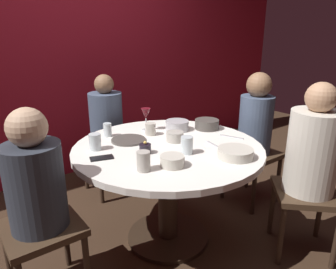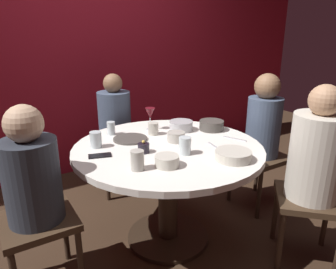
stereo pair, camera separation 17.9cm
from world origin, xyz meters
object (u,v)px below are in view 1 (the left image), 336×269
object	(u,v)px
seated_diner_right	(255,124)
candle_holder	(145,149)
cup_near_candle	(95,142)
cup_far_edge	(150,129)
seated_diner_left	(36,187)
bowl_rice_portion	(207,124)
wine_glass	(146,114)
bowl_sauce_side	(172,161)
dinner_plate	(129,140)
bowl_small_white	(175,137)
cup_by_right_diner	(107,130)
cell_phone	(102,158)
cup_center_front	(187,145)
bowl_salad_center	(235,153)
seated_diner_back	(106,122)
cup_by_left_diner	(143,161)
bowl_serving_large	(177,125)
seated_diner_front_right	(312,154)
dining_table	(168,167)

from	to	relation	value
seated_diner_right	candle_holder	bearing A→B (deg)	1.12
cup_near_candle	cup_far_edge	size ratio (longest dim) A/B	1.17
seated_diner_left	bowl_rice_portion	xyz separation A→B (m)	(1.35, 0.12, 0.07)
wine_glass	bowl_sauce_side	xyz separation A→B (m)	(-0.26, -0.66, -0.10)
seated_diner_left	cup_near_candle	world-z (taller)	seated_diner_left
wine_glass	bowl_rice_portion	size ratio (longest dim) A/B	0.93
dinner_plate	cup_near_candle	world-z (taller)	cup_near_candle
bowl_small_white	cup_by_right_diner	distance (m)	0.51
dinner_plate	cup_by_right_diner	distance (m)	0.20
seated_diner_right	cell_phone	world-z (taller)	seated_diner_right
cup_center_front	cup_near_candle	bearing A→B (deg)	136.45
bowl_salad_center	bowl_sauce_side	distance (m)	0.41
cell_phone	cup_near_candle	xyz separation A→B (m)	(0.04, 0.16, 0.05)
cell_phone	cup_by_right_diner	size ratio (longest dim) A/B	1.41
seated_diner_back	candle_holder	distance (m)	0.98
dinner_plate	bowl_rice_portion	size ratio (longest dim) A/B	1.29
bowl_sauce_side	cup_center_front	bearing A→B (deg)	27.18
seated_diner_back	wine_glass	distance (m)	0.58
candle_holder	cup_near_candle	size ratio (longest dim) A/B	0.77
cup_by_left_diner	cup_center_front	world-z (taller)	same
seated_diner_right	seated_diner_back	bearing A→B (deg)	-44.85
seated_diner_back	seated_diner_right	distance (m)	1.32
bowl_serving_large	cup_center_front	xyz separation A→B (m)	(-0.26, -0.42, 0.02)
cup_center_front	wine_glass	bearing A→B (deg)	83.65
cell_phone	bowl_rice_portion	bearing A→B (deg)	110.21
bowl_serving_large	bowl_small_white	size ratio (longest dim) A/B	1.48
cup_near_candle	cup_far_edge	distance (m)	0.46
dinner_plate	cup_by_right_diner	world-z (taller)	cup_by_right_diner
seated_diner_back	cup_center_front	xyz separation A→B (m)	(0.01, -1.11, 0.10)
seated_diner_front_right	cup_by_left_diner	world-z (taller)	seated_diner_front_right
seated_diner_front_right	wine_glass	bearing A→B (deg)	-15.52
seated_diner_left	bowl_small_white	world-z (taller)	seated_diner_left
candle_holder	bowl_small_white	bearing A→B (deg)	12.51
bowl_rice_portion	cup_far_edge	size ratio (longest dim) A/B	2.05
cell_phone	bowl_small_white	bearing A→B (deg)	104.40
dining_table	bowl_salad_center	size ratio (longest dim) A/B	5.85
seated_diner_right	bowl_rice_portion	world-z (taller)	seated_diner_right
cell_phone	cup_by_right_diner	bearing A→B (deg)	164.98
cup_center_front	bowl_salad_center	bearing A→B (deg)	-49.63
bowl_serving_large	cup_far_edge	distance (m)	0.24
bowl_sauce_side	cup_far_edge	world-z (taller)	cup_far_edge
bowl_small_white	seated_diner_left	bearing A→B (deg)	-177.48
seated_diner_front_right	bowl_rice_portion	bearing A→B (deg)	-31.85
cell_phone	bowl_salad_center	distance (m)	0.82
candle_holder	cell_phone	size ratio (longest dim) A/B	0.59
dinner_plate	bowl_sauce_side	xyz separation A→B (m)	(-0.02, -0.53, 0.03)
seated_diner_right	cup_center_front	size ratio (longest dim) A/B	10.31
seated_diner_back	bowl_rice_portion	world-z (taller)	seated_diner_back
cell_phone	cup_far_edge	distance (m)	0.53
bowl_small_white	cup_by_right_diner	bearing A→B (deg)	130.54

